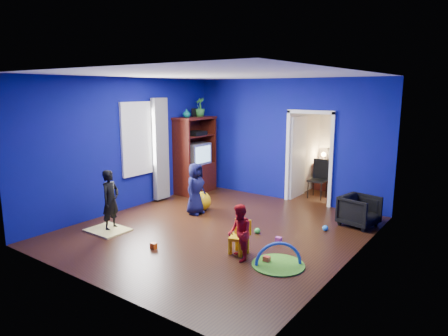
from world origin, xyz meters
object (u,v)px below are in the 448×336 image
Objects in this scene: toddler_red at (240,233)px; vase at (187,113)px; child_black at (111,200)px; tv_armoire at (195,155)px; armchair at (359,211)px; folding_chair at (318,180)px; study_desk at (332,176)px; hopper_ball at (201,201)px; play_mat at (278,265)px; child_navy at (196,189)px; crt_tv at (196,154)px; kid_chair at (239,239)px.

vase is at bearing -175.12° from toddler_red.
child_black is 0.59× the size of tv_armoire.
armchair is 2.10m from folding_chair.
child_black is 5.87m from study_desk.
tv_armoire is 3.67m from study_desk.
vase is 4.17m from study_desk.
hopper_ball is (1.17, -1.19, -0.77)m from tv_armoire.
play_mat is at bearing -34.70° from tv_armoire.
armchair is at bearing -68.94° from child_navy.
child_navy is at bearing -50.68° from crt_tv.
play_mat is (3.90, -2.70, -0.97)m from tv_armoire.
tv_armoire is 3.15m from folding_chair.
child_black reaches higher than child_navy.
child_black is 1.83m from child_navy.
child_navy is 2.25m from vase.
kid_chair is 0.57× the size of study_desk.
kid_chair is at bearing -124.01° from child_navy.
child_black is at bearing -79.07° from vase.
folding_chair is (2.82, 1.31, -0.52)m from tv_armoire.
child_black reaches higher than hopper_ball.
play_mat is at bearing -21.27° from kid_chair.
study_desk is at bearing 39.24° from crt_tv.
folding_chair reaches higher than play_mat.
child_black is 1.26× the size of folding_chair.
vase reaches higher than armchair.
child_black is at bearing -112.75° from study_desk.
kid_chair reaches higher than play_mat.
child_navy is 4.05m from study_desk.
hopper_ball is (1.13, -1.19, -0.81)m from crt_tv.
vase reaches higher than study_desk.
folding_chair is at bearing 56.58° from hopper_ball.
child_black is 3.43m from play_mat.
child_navy is 3.01m from play_mat.
kid_chair is (-0.15, 0.20, -0.20)m from toddler_red.
armchair is at bearing 46.15° from kid_chair.
vase is at bearing 123.86° from kid_chair.
child_navy is at bearing -113.32° from study_desk.
hopper_ball is (-0.05, 0.25, -0.34)m from child_navy.
vase is at bearing -90.00° from tv_armoire.
child_black reaches higher than toddler_red.
study_desk is 0.96m from folding_chair.
vase reaches higher than child_navy.
crt_tv is 3.65m from study_desk.
hopper_ball is at bearing -115.49° from study_desk.
child_black is 2.67m from kid_chair.
tv_armoire is 2.13× the size of folding_chair.
child_navy is (-3.09, -1.28, 0.25)m from armchair.
folding_chair reaches higher than kid_chair.
toddler_red is 4.41m from tv_armoire.
tv_armoire reaches higher than study_desk.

